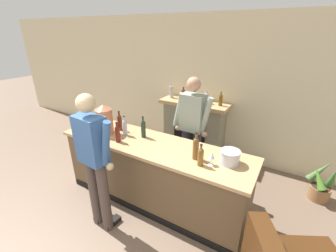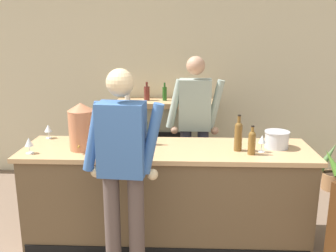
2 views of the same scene
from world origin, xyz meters
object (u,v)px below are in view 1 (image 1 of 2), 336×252
at_px(copper_dispenser, 104,119).
at_px(wine_glass_front_right, 101,114).
at_px(person_bartender, 192,129).
at_px(wine_bottle_rose_blush, 196,147).
at_px(wine_glass_by_dispenser, 77,124).
at_px(person_customer, 94,160).
at_px(wine_bottle_chardonnay_pale, 143,128).
at_px(ice_bucket_steel, 230,157).
at_px(wine_glass_back_row, 212,156).
at_px(wine_bottle_cabernet_heavy, 117,133).
at_px(fireplace_stone, 194,128).
at_px(wine_bottle_riesling_slim, 120,122).
at_px(wine_bottle_burgundy_dark, 125,127).
at_px(wine_bottle_merlot_tall, 201,156).
at_px(potted_plant_corner, 321,185).

bearing_deg(copper_dispenser, wine_glass_front_right, 142.03).
relative_size(person_bartender, wine_bottle_rose_blush, 5.20).
xyz_separation_m(wine_glass_front_right, wine_glass_by_dispenser, (0.00, -0.51, -0.00)).
bearing_deg(person_customer, wine_bottle_chardonnay_pale, 84.39).
height_order(copper_dispenser, ice_bucket_steel, copper_dispenser).
bearing_deg(wine_bottle_rose_blush, person_customer, -144.91).
bearing_deg(person_bartender, wine_glass_back_row, -51.26).
height_order(person_customer, wine_bottle_cabernet_heavy, person_customer).
bearing_deg(fireplace_stone, wine_bottle_riesling_slim, -112.13).
height_order(wine_bottle_cabernet_heavy, wine_bottle_chardonnay_pale, wine_bottle_chardonnay_pale).
xyz_separation_m(person_customer, ice_bucket_steel, (1.39, 0.81, 0.05)).
relative_size(fireplace_stone, ice_bucket_steel, 6.08).
relative_size(copper_dispenser, ice_bucket_steel, 1.89).
xyz_separation_m(wine_bottle_burgundy_dark, wine_glass_back_row, (1.41, -0.12, -0.02)).
height_order(ice_bucket_steel, wine_glass_by_dispenser, ice_bucket_steel).
bearing_deg(wine_glass_front_right, wine_bottle_riesling_slim, -15.24).
relative_size(wine_bottle_merlot_tall, wine_glass_front_right, 1.83).
relative_size(person_customer, wine_glass_front_right, 12.19).
height_order(wine_bottle_riesling_slim, wine_glass_back_row, wine_bottle_riesling_slim).
distance_m(ice_bucket_steel, wine_bottle_riesling_slim, 1.78).
xyz_separation_m(wine_bottle_riesling_slim, wine_bottle_merlot_tall, (1.50, -0.30, -0.02)).
height_order(fireplace_stone, wine_bottle_riesling_slim, fireplace_stone).
distance_m(wine_bottle_chardonnay_pale, wine_glass_by_dispenser, 1.10).
relative_size(wine_glass_front_right, wine_glass_back_row, 0.90).
height_order(wine_bottle_riesling_slim, wine_bottle_cabernet_heavy, wine_bottle_riesling_slim).
bearing_deg(wine_bottle_cabernet_heavy, fireplace_stone, 78.89).
bearing_deg(wine_bottle_burgundy_dark, ice_bucket_steel, 1.01).
distance_m(person_customer, wine_bottle_chardonnay_pale, 0.88).
xyz_separation_m(fireplace_stone, wine_bottle_chardonnay_pale, (-0.14, -1.52, 0.53)).
xyz_separation_m(potted_plant_corner, ice_bucket_steel, (-1.13, -1.29, 0.82)).
bearing_deg(wine_glass_by_dispenser, person_bartender, 29.75).
distance_m(wine_glass_front_right, wine_glass_by_dispenser, 0.51).
height_order(wine_bottle_cabernet_heavy, wine_glass_front_right, wine_bottle_cabernet_heavy).
bearing_deg(wine_bottle_rose_blush, wine_glass_front_right, 170.01).
bearing_deg(wine_glass_by_dispenser, fireplace_stone, 57.47).
bearing_deg(wine_bottle_burgundy_dark, wine_bottle_merlot_tall, -8.28).
relative_size(wine_bottle_rose_blush, wine_bottle_riesling_slim, 1.13).
height_order(ice_bucket_steel, wine_bottle_merlot_tall, wine_bottle_merlot_tall).
relative_size(ice_bucket_steel, wine_glass_by_dispenser, 1.57).
bearing_deg(wine_glass_front_right, ice_bucket_steel, -5.71).
distance_m(wine_bottle_rose_blush, wine_glass_by_dispenser, 1.97).
bearing_deg(wine_bottle_burgundy_dark, wine_bottle_cabernet_heavy, -76.12).
xyz_separation_m(person_bartender, wine_glass_by_dispenser, (-1.57, -0.90, 0.07)).
xyz_separation_m(wine_bottle_rose_blush, wine_bottle_burgundy_dark, (-1.19, 0.08, -0.02)).
relative_size(wine_bottle_riesling_slim, wine_bottle_burgundy_dark, 1.02).
xyz_separation_m(wine_bottle_riesling_slim, wine_bottle_burgundy_dark, (0.20, -0.11, -0.00)).
bearing_deg(wine_glass_back_row, wine_bottle_merlot_tall, -145.78).
relative_size(potted_plant_corner, person_bartender, 0.35).
bearing_deg(wine_glass_by_dispenser, wine_bottle_burgundy_dark, 17.86).
xyz_separation_m(wine_bottle_merlot_tall, wine_glass_by_dispenser, (-2.07, -0.06, -0.02)).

